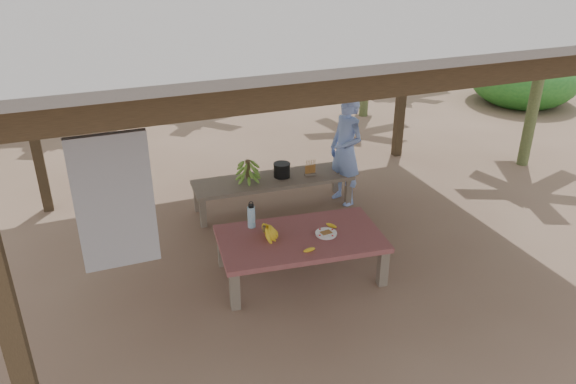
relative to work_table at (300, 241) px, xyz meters
name	(u,v)px	position (x,y,z in m)	size (l,w,h in m)	color
ground	(296,252)	(0.14, 0.46, -0.43)	(80.00, 80.00, 0.00)	brown
pavilion	(297,16)	(0.13, 0.44, 2.34)	(6.60, 5.60, 2.95)	black
work_table	(300,241)	(0.00, 0.00, 0.00)	(1.90, 1.20, 0.50)	brown
bench	(273,182)	(0.29, 1.67, -0.04)	(2.23, 0.73, 0.45)	brown
ripe_banana_bunch	(264,232)	(-0.39, 0.10, 0.15)	(0.28, 0.24, 0.17)	yellow
plate	(326,234)	(0.27, -0.08, 0.08)	(0.24, 0.24, 0.04)	white
loose_banana_front	(309,250)	(-0.04, -0.33, 0.09)	(0.04, 0.16, 0.04)	yellow
loose_banana_side	(331,226)	(0.41, 0.06, 0.09)	(0.04, 0.13, 0.04)	yellow
water_flask	(251,216)	(-0.44, 0.40, 0.20)	(0.09, 0.09, 0.33)	#439AD1
green_banana_stalk	(248,171)	(-0.06, 1.69, 0.18)	(0.29, 0.29, 0.33)	#598C2D
cooking_pot	(282,170)	(0.42, 1.68, 0.11)	(0.22, 0.22, 0.19)	black
skewer_rack	(310,167)	(0.81, 1.59, 0.14)	(0.18, 0.08, 0.24)	#A57F47
woman	(346,150)	(1.30, 1.50, 0.34)	(0.57, 0.37, 1.56)	#728DD7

